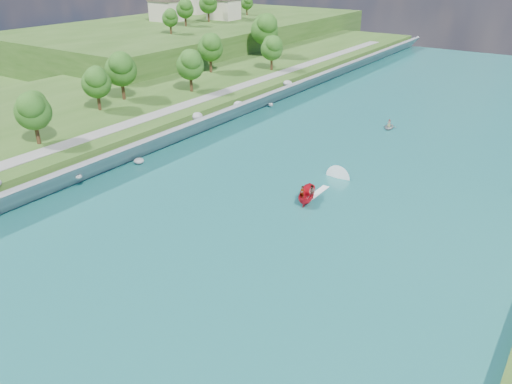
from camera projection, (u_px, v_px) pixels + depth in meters
The scene contains 10 objects.
ground at pixel (218, 255), 51.47m from camera, with size 260.00×260.00×0.00m, color #2D5119.
river_water at pixel (312, 187), 66.34m from camera, with size 55.00×240.00×0.10m, color #1A6563.
berm_west at pixel (71, 114), 91.15m from camera, with size 45.00×240.00×3.50m, color #2D5119.
ridge_west at pixel (200, 35), 162.43m from camera, with size 60.00×120.00×9.00m, color #2D5119.
riprap_bank at pixel (167, 139), 78.68m from camera, with size 4.49×236.00×4.39m.
riverside_path at pixel (137, 121), 81.44m from camera, with size 3.00×200.00×0.10m, color gray.
ridge_houses at pixel (194, 4), 165.52m from camera, with size 29.50×29.50×8.40m.
trees_ridge at pixel (209, 7), 154.87m from camera, with size 17.66×53.87×10.26m.
motorboat at pixel (311, 192), 63.01m from camera, with size 3.60×19.26×2.13m.
raft at pixel (389, 126), 88.62m from camera, with size 2.85×3.58×1.66m.
Camera 1 is at (27.93, -33.82, 27.99)m, focal length 35.00 mm.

